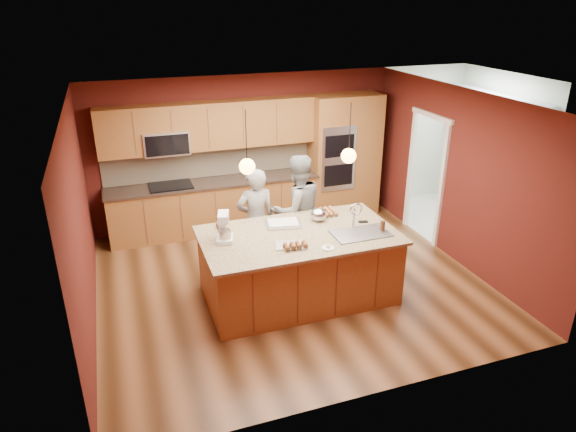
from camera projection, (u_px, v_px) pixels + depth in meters
name	position (u px, v px, depth m)	size (l,w,h in m)	color
floor	(290.00, 282.00, 7.66)	(5.50, 5.50, 0.00)	#452813
ceiling	(291.00, 100.00, 6.59)	(5.50, 5.50, 0.00)	white
wall_back	(245.00, 151.00, 9.30)	(5.50, 5.50, 0.00)	#4D1711
wall_front	(377.00, 286.00, 4.96)	(5.50, 5.50, 0.00)	#4D1711
wall_left	(80.00, 225.00, 6.30)	(5.00, 5.00, 0.00)	#4D1711
wall_right	(457.00, 177.00, 7.96)	(5.00, 5.00, 0.00)	#4D1711
cabinet_run	(212.00, 178.00, 9.02)	(3.74, 0.64, 2.30)	brown
oven_column	(344.00, 156.00, 9.67)	(1.30, 0.62, 2.30)	brown
doorway_trim	(425.00, 179.00, 8.77)	(0.08, 1.11, 2.20)	white
laundry_room	(495.00, 115.00, 9.25)	(2.60, 2.70, 2.70)	beige
pendant_left	(247.00, 166.00, 6.31)	(0.20, 0.20, 0.80)	black
pendant_right	(349.00, 156.00, 6.73)	(0.20, 0.20, 0.80)	black
island	(300.00, 265.00, 7.12)	(2.65, 1.48, 1.35)	brown
person_left	(256.00, 220.00, 7.75)	(0.59, 0.39, 1.63)	black
person_right	(297.00, 210.00, 7.93)	(0.86, 0.67, 1.77)	slate
stand_mixer	(224.00, 229.00, 6.67)	(0.27, 0.32, 0.39)	white
sheet_cake	(283.00, 223.00, 7.19)	(0.54, 0.44, 0.05)	silver
cooling_rack	(290.00, 245.00, 6.60)	(0.38, 0.27, 0.02)	silver
mixing_bowl	(318.00, 215.00, 7.30)	(0.23, 0.23, 0.20)	#B9BBC0
plate	(328.00, 248.00, 6.53)	(0.16, 0.16, 0.01)	white
tumbler	(383.00, 226.00, 7.00)	(0.07, 0.07, 0.14)	#3A1E10
phone	(363.00, 222.00, 7.29)	(0.14, 0.07, 0.01)	black
cupcakes_left	(223.00, 226.00, 7.06)	(0.17, 0.26, 0.08)	#BE6F3D
cupcakes_rack	(296.00, 245.00, 6.50)	(0.33, 0.16, 0.07)	#BE6F3D
cupcakes_right	(328.00, 212.00, 7.55)	(0.23, 0.31, 0.07)	#BE6F3D
washer	(486.00, 195.00, 9.50)	(0.67, 0.69, 1.09)	white
dryer	(465.00, 187.00, 10.14)	(0.57, 0.58, 0.91)	white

